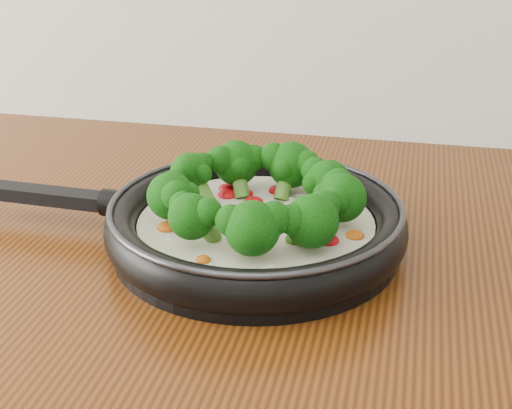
# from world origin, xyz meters

# --- Properties ---
(skillet) EXTENTS (0.49, 0.32, 0.09)m
(skillet) POSITION_xyz_m (0.01, 1.11, 0.93)
(skillet) COLOR black
(skillet) RESTS_ON counter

